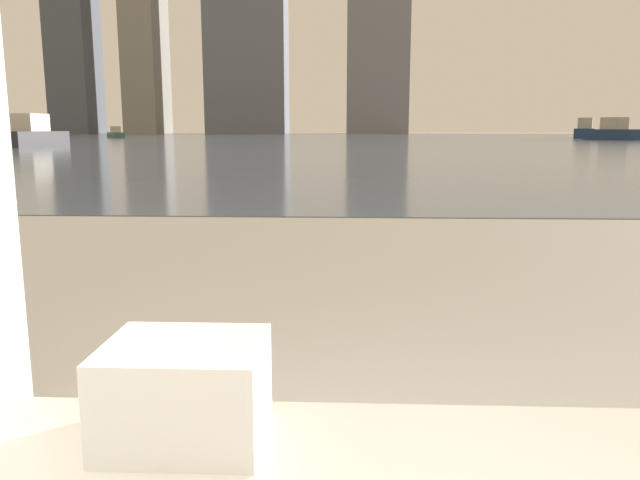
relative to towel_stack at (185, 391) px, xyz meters
The scene contains 7 objects.
towel_stack is the anchor object (origin of this frame).
harbor_water 61.17m from the towel_stack, 89.77° to the left, with size 180.00×110.00×0.01m.
harbor_boat_0 68.58m from the towel_stack, 110.52° to the left, with size 2.68×3.24×1.19m.
harbor_boat_1 69.16m from the towel_stack, 69.33° to the left, with size 3.72×5.74×2.04m.
harbor_boat_2 36.98m from the towel_stack, 117.38° to the left, with size 2.18×4.90×1.78m.
harbor_boat_5 59.57m from the towel_stack, 67.02° to the left, with size 3.70×5.39×1.92m.
skyline_tower_2 119.97m from the towel_stack, 98.84° to the left, with size 13.89×13.42×37.59m.
Camera 1 is at (0.01, -0.09, 1.01)m, focal length 35.00 mm.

